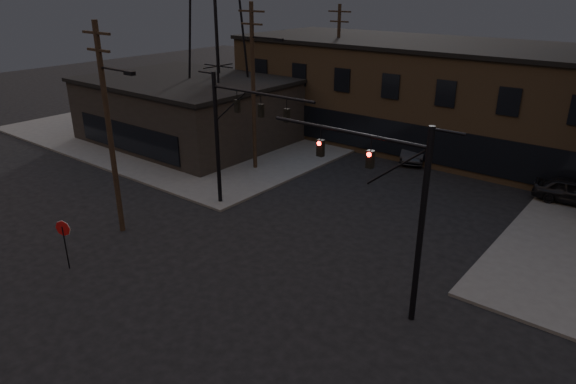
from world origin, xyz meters
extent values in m
plane|color=black|center=(0.00, 0.00, 0.00)|extent=(140.00, 140.00, 0.00)
cube|color=#474744|center=(-22.00, 22.00, 0.07)|extent=(30.00, 30.00, 0.15)
cube|color=brown|center=(0.00, 28.00, 4.00)|extent=(40.00, 12.00, 8.00)
cube|color=black|center=(-20.00, 16.00, 2.50)|extent=(16.00, 12.00, 5.00)
cylinder|color=black|center=(6.50, 4.50, 4.00)|extent=(0.24, 0.24, 8.00)
cylinder|color=black|center=(3.00, 4.50, 7.20)|extent=(7.00, 0.14, 0.14)
cube|color=#FF140C|center=(4.17, 4.50, 6.30)|extent=(0.28, 0.22, 0.70)
cube|color=#FF140C|center=(1.83, 4.50, 6.30)|extent=(0.28, 0.22, 0.70)
cylinder|color=black|center=(-8.00, 8.00, 4.00)|extent=(0.24, 0.24, 8.00)
cylinder|color=black|center=(-4.50, 8.00, 7.20)|extent=(7.00, 0.14, 0.14)
cube|color=black|center=(-6.25, 8.00, 6.30)|extent=(0.28, 0.22, 0.70)
cube|color=black|center=(-4.50, 8.00, 6.30)|extent=(0.28, 0.22, 0.70)
cube|color=black|center=(-2.75, 8.00, 6.30)|extent=(0.28, 0.22, 0.70)
cylinder|color=black|center=(-8.00, -2.00, 1.10)|extent=(0.06, 0.06, 2.20)
cylinder|color=maroon|center=(-8.00, -1.98, 2.10)|extent=(0.72, 0.33, 0.76)
cylinder|color=black|center=(-9.50, 2.00, 5.50)|extent=(0.28, 0.28, 11.00)
cube|color=black|center=(-9.50, 2.00, 10.40)|extent=(2.20, 0.12, 0.12)
cube|color=black|center=(-9.50, 2.00, 9.60)|extent=(1.80, 0.12, 0.12)
cube|color=black|center=(-7.20, 2.00, 8.75)|extent=(0.60, 0.25, 0.18)
cylinder|color=black|center=(-10.50, 14.00, 5.75)|extent=(0.28, 0.28, 11.50)
cube|color=black|center=(-10.50, 14.00, 10.90)|extent=(2.20, 0.12, 0.12)
cube|color=black|center=(-10.50, 14.00, 10.10)|extent=(1.80, 0.12, 0.12)
cube|color=black|center=(-8.20, 14.00, 9.25)|extent=(0.60, 0.25, 0.18)
cylinder|color=black|center=(-11.50, 26.00, 5.50)|extent=(0.28, 0.28, 11.00)
cube|color=black|center=(-11.50, 26.00, 10.40)|extent=(2.20, 0.12, 0.12)
cube|color=black|center=(-11.50, 26.00, 9.60)|extent=(1.80, 0.12, 0.12)
imported|color=black|center=(9.00, 21.12, 0.92)|extent=(4.67, 2.27, 1.54)
imported|color=black|center=(-2.48, 23.25, 0.78)|extent=(3.24, 5.04, 1.57)
camera|label=1|loc=(13.36, -12.11, 12.57)|focal=32.00mm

